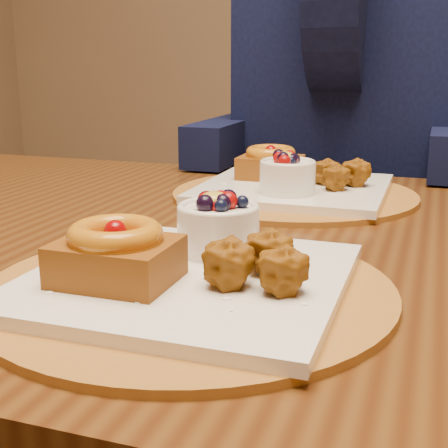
{
  "coord_description": "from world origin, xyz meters",
  "views": [
    {
      "loc": [
        0.17,
        -0.65,
        0.96
      ],
      "look_at": [
        -0.02,
        -0.1,
        0.81
      ],
      "focal_mm": 50.0,
      "sensor_mm": 36.0,
      "label": 1
    }
  ],
  "objects_px": {
    "place_setting_far": "(292,184)",
    "diner": "(344,76)",
    "chair_far": "(309,254)",
    "place_setting_near": "(188,268)",
    "dining_table": "(254,290)"
  },
  "relations": [
    {
      "from": "place_setting_far",
      "to": "dining_table",
      "type": "bearing_deg",
      "value": -89.46
    },
    {
      "from": "dining_table",
      "to": "chair_far",
      "type": "bearing_deg",
      "value": 95.89
    },
    {
      "from": "place_setting_near",
      "to": "chair_far",
      "type": "relative_size",
      "value": 0.44
    },
    {
      "from": "place_setting_near",
      "to": "diner",
      "type": "xyz_separation_m",
      "value": [
        0.01,
        0.85,
        0.15
      ]
    },
    {
      "from": "place_setting_far",
      "to": "diner",
      "type": "relative_size",
      "value": 0.44
    },
    {
      "from": "dining_table",
      "to": "chair_far",
      "type": "relative_size",
      "value": 1.86
    },
    {
      "from": "place_setting_far",
      "to": "chair_far",
      "type": "relative_size",
      "value": 0.44
    },
    {
      "from": "dining_table",
      "to": "diner",
      "type": "relative_size",
      "value": 1.83
    },
    {
      "from": "place_setting_far",
      "to": "diner",
      "type": "distance_m",
      "value": 0.44
    },
    {
      "from": "dining_table",
      "to": "place_setting_near",
      "type": "distance_m",
      "value": 0.24
    },
    {
      "from": "place_setting_near",
      "to": "diner",
      "type": "height_order",
      "value": "diner"
    },
    {
      "from": "place_setting_near",
      "to": "place_setting_far",
      "type": "xyz_separation_m",
      "value": [
        0.0,
        0.43,
        -0.0
      ]
    },
    {
      "from": "chair_far",
      "to": "diner",
      "type": "relative_size",
      "value": 0.99
    },
    {
      "from": "dining_table",
      "to": "place_setting_far",
      "type": "xyz_separation_m",
      "value": [
        -0.0,
        0.22,
        0.1
      ]
    },
    {
      "from": "chair_far",
      "to": "diner",
      "type": "bearing_deg",
      "value": -64.89
    }
  ]
}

